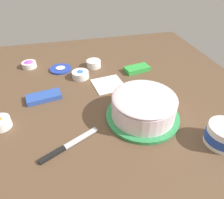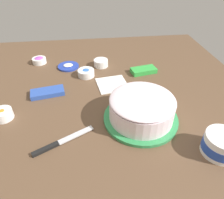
{
  "view_description": "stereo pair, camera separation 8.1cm",
  "coord_description": "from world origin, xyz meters",
  "views": [
    {
      "loc": [
        -0.11,
        -0.75,
        0.58
      ],
      "look_at": [
        0.06,
        -0.06,
        0.04
      ],
      "focal_mm": 32.78,
      "sensor_mm": 36.0,
      "label": 1
    },
    {
      "loc": [
        -0.03,
        -0.76,
        0.58
      ],
      "look_at": [
        0.06,
        -0.06,
        0.04
      ],
      "focal_mm": 32.78,
      "sensor_mm": 36.0,
      "label": 2
    }
  ],
  "objects": [
    {
      "name": "sprinkle_bowl_green",
      "position": [
        0.04,
        0.32,
        0.02
      ],
      "size": [
        0.08,
        0.08,
        0.04
      ],
      "color": "white",
      "rests_on": "ground_plane"
    },
    {
      "name": "candy_box_upper",
      "position": [
        0.27,
        0.22,
        0.01
      ],
      "size": [
        0.15,
        0.09,
        0.03
      ],
      "primitive_type": "cube",
      "rotation": [
        0.0,
        0.0,
        0.19
      ],
      "color": "green",
      "rests_on": "ground_plane"
    },
    {
      "name": "sprinkle_bowl_rainbow",
      "position": [
        -0.33,
        0.41,
        0.02
      ],
      "size": [
        0.08,
        0.08,
        0.04
      ],
      "color": "white",
      "rests_on": "ground_plane"
    },
    {
      "name": "frosted_cake",
      "position": [
        0.16,
        -0.16,
        0.06
      ],
      "size": [
        0.3,
        0.3,
        0.12
      ],
      "color": "#339351",
      "rests_on": "ground_plane"
    },
    {
      "name": "frosting_tub_lid",
      "position": [
        -0.15,
        0.33,
        0.01
      ],
      "size": [
        0.12,
        0.12,
        0.02
      ],
      "color": "#233DAD",
      "rests_on": "ground_plane"
    },
    {
      "name": "sprinkle_bowl_blue",
      "position": [
        -0.05,
        0.22,
        0.02
      ],
      "size": [
        0.09,
        0.09,
        0.04
      ],
      "color": "white",
      "rests_on": "ground_plane"
    },
    {
      "name": "paper_napkin",
      "position": [
        0.08,
        0.12,
        0.0
      ],
      "size": [
        0.17,
        0.17,
        0.01
      ],
      "primitive_type": "cube",
      "rotation": [
        0.0,
        0.0,
        0.15
      ],
      "color": "white",
      "rests_on": "ground_plane"
    },
    {
      "name": "sprinkle_bowl_orange",
      "position": [
        -0.4,
        -0.08,
        0.02
      ],
      "size": [
        0.08,
        0.08,
        0.04
      ],
      "color": "white",
      "rests_on": "ground_plane"
    },
    {
      "name": "frosting_tub",
      "position": [
        0.39,
        -0.35,
        0.04
      ],
      "size": [
        0.12,
        0.12,
        0.08
      ],
      "color": "white",
      "rests_on": "ground_plane"
    },
    {
      "name": "candy_box_lower",
      "position": [
        -0.24,
        0.07,
        0.01
      ],
      "size": [
        0.17,
        0.1,
        0.02
      ],
      "primitive_type": "cube",
      "rotation": [
        0.0,
        0.0,
        0.18
      ],
      "color": "#2D51B2",
      "rests_on": "ground_plane"
    },
    {
      "name": "spreading_knife",
      "position": [
        -0.16,
        -0.25,
        0.01
      ],
      "size": [
        0.22,
        0.13,
        0.01
      ],
      "color": "silver",
      "rests_on": "ground_plane"
    },
    {
      "name": "ground_plane",
      "position": [
        0.0,
        0.0,
        0.0
      ],
      "size": [
        1.54,
        1.54,
        0.0
      ],
      "primitive_type": "plane",
      "color": "brown"
    }
  ]
}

